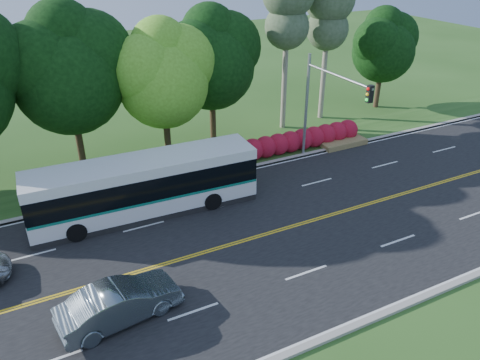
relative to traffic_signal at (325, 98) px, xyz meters
name	(u,v)px	position (x,y,z in m)	size (l,w,h in m)	color
ground	(276,231)	(-6.49, -5.40, -4.67)	(120.00, 120.00, 0.00)	#29511B
road	(276,231)	(-6.49, -5.40, -4.66)	(60.00, 14.00, 0.02)	black
curb_north	(219,174)	(-6.49, 1.75, -4.60)	(60.00, 0.30, 0.15)	#9D978E
curb_south	(369,321)	(-6.49, -12.55, -4.60)	(60.00, 0.30, 0.15)	#9D978E
grass_verge	(207,163)	(-6.49, 3.60, -4.62)	(60.00, 4.00, 0.10)	#29511B
lane_markings	(275,231)	(-6.59, -5.40, -4.65)	(57.60, 13.82, 0.00)	gold
tree_row	(106,61)	(-11.65, 6.73, 2.06)	(44.70, 9.10, 13.84)	black
bougainvillea_hedge	(305,139)	(0.69, 2.75, -3.95)	(9.50, 2.25, 1.50)	#A80E20
traffic_signal	(325,98)	(0.00, 0.00, 0.00)	(0.42, 6.10, 7.00)	gray
transit_bus	(145,187)	(-11.89, -0.58, -3.08)	(12.20, 3.06, 3.17)	white
sedan	(120,303)	(-15.17, -7.95, -3.85)	(1.69, 4.84, 1.60)	slate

